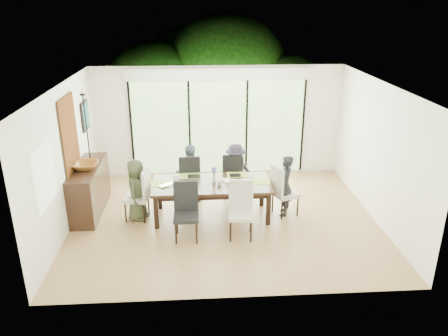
{
  "coord_description": "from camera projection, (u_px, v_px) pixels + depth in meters",
  "views": [
    {
      "loc": [
        -0.52,
        -7.83,
        4.15
      ],
      "look_at": [
        0.0,
        0.25,
        1.0
      ],
      "focal_mm": 35.0,
      "sensor_mm": 36.0,
      "label": 1
    }
  ],
  "objects": [
    {
      "name": "art_frame",
      "position": [
        85.0,
        116.0,
        9.58
      ],
      "size": [
        0.03,
        0.55,
        0.65
      ],
      "primitive_type": "cube",
      "color": "black",
      "rests_on": "wall_left"
    },
    {
      "name": "wall_left",
      "position": [
        64.0,
        159.0,
        8.15
      ],
      "size": [
        0.02,
        5.0,
        2.7
      ],
      "primitive_type": "cube",
      "color": "white",
      "rests_on": "floor"
    },
    {
      "name": "blinds_header",
      "position": [
        218.0,
        74.0,
        10.2
      ],
      "size": [
        4.4,
        0.06,
        0.28
      ],
      "primitive_type": "cube",
      "color": "white",
      "rests_on": "wall_back"
    },
    {
      "name": "tablet_far_r",
      "position": [
        235.0,
        175.0,
        9.01
      ],
      "size": [
        0.23,
        0.17,
        0.01
      ],
      "primitive_type": "cube",
      "color": "black",
      "rests_on": "table_top"
    },
    {
      "name": "candle",
      "position": [
        82.0,
        91.0,
        8.59
      ],
      "size": [
        0.04,
        0.04,
        0.11
      ],
      "primitive_type": "cylinder",
      "color": "silver",
      "rests_on": "sideboard"
    },
    {
      "name": "placemat_left",
      "position": [
        164.0,
        184.0,
        8.6
      ],
      "size": [
        0.43,
        0.31,
        0.01
      ],
      "primitive_type": "cube",
      "color": "#81B741",
      "rests_on": "table_top"
    },
    {
      "name": "chair_far_left",
      "position": [
        190.0,
        176.0,
        9.49
      ],
      "size": [
        0.47,
        0.47,
        1.07
      ],
      "primitive_type": null,
      "rotation": [
        0.0,
        0.0,
        3.19
      ],
      "color": "black",
      "rests_on": "floor"
    },
    {
      "name": "wall_front",
      "position": [
        237.0,
        217.0,
        5.99
      ],
      "size": [
        6.0,
        0.02,
        2.7
      ],
      "primitive_type": "cube",
      "color": "beige",
      "rests_on": "floor"
    },
    {
      "name": "placemat_paper",
      "position": [
        184.0,
        190.0,
        8.35
      ],
      "size": [
        0.43,
        0.31,
        0.01
      ],
      "primitive_type": "cube",
      "color": "white",
      "rests_on": "table_top"
    },
    {
      "name": "table_leg_fr",
      "position": [
        268.0,
        209.0,
        8.47
      ],
      "size": [
        0.09,
        0.09,
        0.67
      ],
      "primitive_type": "cube",
      "color": "black",
      "rests_on": "floor"
    },
    {
      "name": "placemat_far_l",
      "position": [
        189.0,
        176.0,
        9.0
      ],
      "size": [
        0.43,
        0.31,
        0.01
      ],
      "primitive_type": "cube",
      "color": "#74A53A",
      "rests_on": "table_top"
    },
    {
      "name": "side_window",
      "position": [
        45.0,
        176.0,
        6.98
      ],
      "size": [
        0.02,
        0.9,
        1.0
      ],
      "primitive_type": "cube",
      "color": "#8CAD7F",
      "rests_on": "wall_left"
    },
    {
      "name": "mullion_a",
      "position": [
        132.0,
        129.0,
        10.54
      ],
      "size": [
        0.05,
        0.04,
        2.3
      ],
      "primitive_type": "cube",
      "color": "black",
      "rests_on": "wall_back"
    },
    {
      "name": "wall_back",
      "position": [
        218.0,
        121.0,
        10.66
      ],
      "size": [
        6.0,
        0.02,
        2.7
      ],
      "primitive_type": "cube",
      "color": "white",
      "rests_on": "floor"
    },
    {
      "name": "foliage_left",
      "position": [
        153.0,
        96.0,
        13.02
      ],
      "size": [
        3.2,
        3.2,
        3.2
      ],
      "primitive_type": "sphere",
      "color": "#14380F",
      "rests_on": "ground"
    },
    {
      "name": "person_left_end",
      "position": [
        137.0,
        190.0,
        8.61
      ],
      "size": [
        0.49,
        0.66,
        1.26
      ],
      "primitive_type": "imported",
      "rotation": [
        0.0,
        0.0,
        1.35
      ],
      "color": "#3B432D",
      "rests_on": "floor"
    },
    {
      "name": "hyacinth_blooms",
      "position": [
        214.0,
        169.0,
        8.61
      ],
      "size": [
        0.11,
        0.11,
        0.11
      ],
      "primitive_type": "sphere",
      "color": "#5B52CD",
      "rests_on": "table_top"
    },
    {
      "name": "cup_b",
      "position": [
        219.0,
        183.0,
        8.56
      ],
      "size": [
        0.14,
        0.14,
        0.09
      ],
      "primitive_type": "imported",
      "rotation": [
        0.0,
        0.0,
        2.29
      ],
      "color": "white",
      "rests_on": "table_top"
    },
    {
      "name": "table_leg_bl",
      "position": [
        160.0,
        194.0,
        9.14
      ],
      "size": [
        0.09,
        0.09,
        0.67
      ],
      "primitive_type": "cube",
      "color": "black",
      "rests_on": "floor"
    },
    {
      "name": "candlestick_pan",
      "position": [
        83.0,
        94.0,
        8.61
      ],
      "size": [
        0.11,
        0.11,
        0.03
      ],
      "primitive_type": "cylinder",
      "color": "black",
      "rests_on": "sideboard"
    },
    {
      "name": "rail_top",
      "position": [
        215.0,
        133.0,
        12.52
      ],
      "size": [
        6.0,
        0.08,
        0.06
      ],
      "primitive_type": "cube",
      "color": "brown",
      "rests_on": "deck"
    },
    {
      "name": "table_leg_br",
      "position": [
        262.0,
        191.0,
        9.27
      ],
      "size": [
        0.09,
        0.09,
        0.67
      ],
      "primitive_type": "cube",
      "color": "black",
      "rests_on": "floor"
    },
    {
      "name": "mullion_c",
      "position": [
        247.0,
        127.0,
        10.71
      ],
      "size": [
        0.05,
        0.04,
        2.3
      ],
      "primitive_type": "cube",
      "color": "black",
      "rests_on": "wall_back"
    },
    {
      "name": "bowl",
      "position": [
        85.0,
        165.0,
        8.68
      ],
      "size": [
        0.52,
        0.52,
        0.13
      ],
      "primitive_type": "imported",
      "color": "#8F571F",
      "rests_on": "sideboard"
    },
    {
      "name": "cup_a",
      "position": [
        176.0,
        179.0,
        8.74
      ],
      "size": [
        0.17,
        0.17,
        0.09
      ],
      "primitive_type": "imported",
      "rotation": [
        0.0,
        0.0,
        0.83
      ],
      "color": "white",
      "rests_on": "table_top"
    },
    {
      "name": "hyacinth_stems",
      "position": [
        214.0,
        174.0,
        8.64
      ],
      "size": [
        0.04,
        0.04,
        0.16
      ],
      "primitive_type": "cylinder",
      "color": "#337226",
      "rests_on": "table_top"
    },
    {
      "name": "floor",
      "position": [
        225.0,
        219.0,
        8.82
      ],
      "size": [
        6.0,
        5.0,
        0.01
      ],
      "primitive_type": "cube",
      "color": "olive",
      "rests_on": "ground"
    },
    {
      "name": "art_canvas",
      "position": [
        86.0,
        116.0,
        9.59
      ],
      "size": [
        0.01,
        0.45,
        0.55
      ],
      "primitive_type": "cube",
      "color": "#1B5059",
      "rests_on": "wall_left"
    },
    {
      "name": "person_right_end",
      "position": [
        285.0,
        186.0,
        8.78
      ],
      "size": [
        0.47,
        0.65,
        1.26
      ],
      "primitive_type": "imported",
      "rotation": [
        0.0,
        0.0,
        -1.76
      ],
      "color": "black",
      "rests_on": "floor"
    },
    {
      "name": "table_top",
      "position": [
        212.0,
        184.0,
        8.67
      ],
      "size": [
        2.34,
        1.07,
        0.06
      ],
      "primitive_type": "cube",
      "color": "black",
      "rests_on": "floor"
    },
    {
      "name": "placemat_far_r",
      "position": [
        237.0,
        175.0,
        9.06
      ],
      "size": [
        0.43,
        0.31,
        0.01
      ],
      "primitive_type": "cube",
      "color": "#98AB3D",
      "rests_on": "table_top"
    },
    {
      "name": "candlestick_base",
      "position": [
        90.0,
        160.0,
        9.11
      ],
      "size": [
        0.11,
        0.11,
        0.04
      ],
      "primitive_type": "cylinder",
      "color": "black",
      "rests_on": "sideboard"
    },
    {
      "name": "papers",
      "position": [
        247.0,
        183.0,
        8.65
      ],
      "size": [
        0.29,
        0.21,
        0.0
      ],
      "primitive_type": "cube",
      "color": "white",
      "rests_on": "table_top"
    },
    {
      "name": "chair_near_right",
      "position": [
        241.0,
        211.0,
        7.95
      ],
      "size": [
        0.49,
        0.49,
        1.07
      ],
      "primitive_type": null,
      "rotation": [
        0.0,
        0.0,
        -0.09
      ],
      "color": "beige",
      "rests_on": "floor"
    },
    {
      "name": "sideboard",
      "position": [
        89.0,
        189.0,
        8.97
      ],
      "size": [
        0.49,
        1.76,
        0.99
      ],
      "primitive_type": "cube",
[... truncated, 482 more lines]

